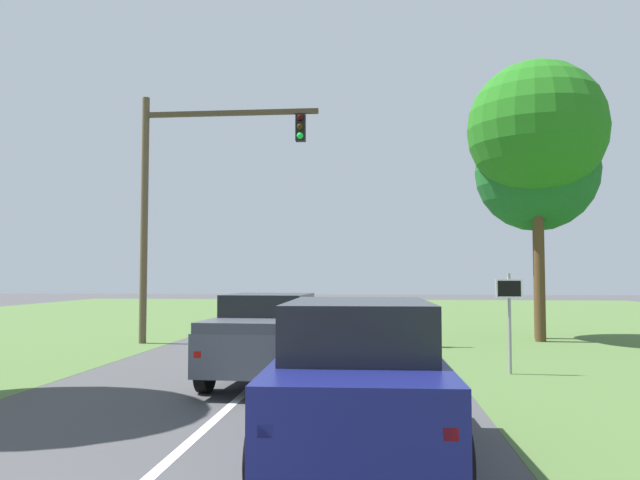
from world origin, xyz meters
name	(u,v)px	position (x,y,z in m)	size (l,w,h in m)	color
ground_plane	(248,390)	(0.00, 9.18, 0.00)	(120.00, 120.00, 0.00)	#424244
red_suv_near	(359,374)	(2.32, 4.97, 1.01)	(2.37, 4.60, 1.93)	navy
pickup_truck_lead	(270,336)	(0.24, 10.23, 0.95)	(2.33, 5.13, 1.87)	#4C515B
traffic_light	(185,184)	(-3.84, 17.12, 5.31)	(5.99, 0.40, 8.28)	brown
keep_moving_sign	(509,309)	(5.57, 11.67, 1.48)	(0.60, 0.09, 2.31)	gray
oak_tree_right	(536,171)	(8.30, 19.97, 6.02)	(4.39, 4.39, 8.24)	#4C351E
extra_tree_1	(537,130)	(8.07, 18.90, 7.29)	(4.75, 4.75, 9.70)	#4C351E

